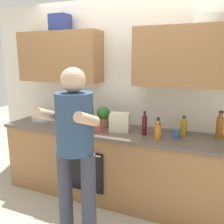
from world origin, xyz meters
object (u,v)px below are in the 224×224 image
Objects in this scene: person_standing at (75,143)px; bottle_syrup at (220,127)px; bottle_hotsauce at (158,129)px; cup_ceramic at (98,129)px; bottle_juice at (158,132)px; bottle_oil at (183,127)px; mixing_bowl at (42,117)px; potted_herb at (103,116)px; cup_tea at (176,134)px; grocery_bag_rice at (120,122)px; bottle_wine at (144,125)px; bottle_soy at (91,117)px.

person_standing reaches higher than bottle_syrup.
person_standing is 1.58m from bottle_syrup.
cup_ceramic is at bearing -168.77° from bottle_hotsauce.
person_standing is at bearing -130.50° from bottle_juice.
bottle_oil is 1.01× the size of bottle_juice.
bottle_syrup is 3.46× the size of cup_ceramic.
bottle_syrup is (1.22, 1.00, 0.03)m from person_standing.
bottle_oil is 1.94m from mixing_bowl.
potted_herb reaches higher than bottle_hotsauce.
mixing_bowl is (-2.31, -0.10, -0.09)m from bottle_syrup.
bottle_syrup reaches higher than bottle_hotsauce.
grocery_bag_rice reaches higher than cup_tea.
bottle_syrup is at bearing 3.44° from potted_herb.
mixing_bowl is at bearing -177.55° from bottle_syrup.
bottle_wine is at bearing 149.84° from bottle_juice.
mixing_bowl is at bearing 176.41° from bottle_wine.
grocery_bag_rice is (0.22, 0.13, 0.07)m from cup_ceramic.
cup_tea is at bearing 1.80° from bottle_hotsauce.
person_standing reaches higher than mixing_bowl.
person_standing is 5.50× the size of bottle_syrup.
cup_ceramic is at bearing 98.41° from person_standing.
bottle_hotsauce is 0.95× the size of bottle_oil.
grocery_bag_rice is (-0.72, -0.14, 0.02)m from bottle_oil.
bottle_oil is at bearing 2.08° from potted_herb.
bottle_soy is 3.93× the size of cup_ceramic.
bottle_hotsauce is 0.96× the size of bottle_juice.
cup_ceramic is (-0.10, 0.69, -0.06)m from person_standing.
bottle_oil is 0.82× the size of bottle_wine.
person_standing is 1.01m from bottle_hotsauce.
cup_ceramic is at bearing -12.41° from mixing_bowl.
bottle_juice is (0.60, 0.71, -0.02)m from person_standing.
bottle_oil reaches higher than cup_tea.
bottle_juice is at bearing -145.74° from cup_tea.
bottle_wine is 0.55m from cup_ceramic.
cup_tea is (0.20, 0.01, -0.03)m from bottle_hotsauce.
bottle_oil is 1.11m from bottle_soy.
bottle_soy is 1.20× the size of mixing_bowl.
bottle_oil reaches higher than bottle_juice.
bottle_wine is 1.53m from mixing_bowl.
bottle_soy is (-1.10, -0.15, 0.05)m from bottle_oil.
bottle_soy reaches higher than bottle_wine.
grocery_bag_rice is (0.38, 0.01, -0.03)m from bottle_soy.
person_standing reaches higher than bottle_wine.
bottle_syrup is at bearing 9.50° from grocery_bag_rice.
person_standing is 0.93m from bottle_juice.
bottle_oil is at bearing 48.63° from person_standing.
bottle_hotsauce is at bearing -2.82° from mixing_bowl.
bottle_syrup is at bearing 21.87° from cup_tea.
grocery_bag_rice is at bearing 166.87° from bottle_juice.
potted_herb is at bearing 158.71° from grocery_bag_rice.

